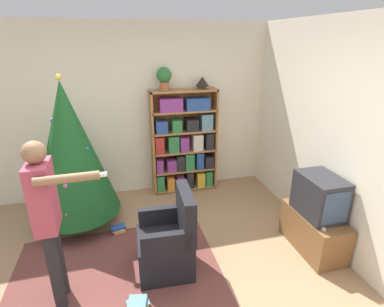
% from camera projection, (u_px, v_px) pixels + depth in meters
% --- Properties ---
extents(ground_plane, '(14.00, 14.00, 0.00)m').
position_uv_depth(ground_plane, '(160.00, 295.00, 2.92)').
color(ground_plane, '#9E7A56').
extents(wall_back, '(8.00, 0.10, 2.60)m').
position_uv_depth(wall_back, '(134.00, 112.00, 4.57)').
color(wall_back, silver).
rests_on(wall_back, ground_plane).
extents(wall_right, '(0.10, 8.00, 2.60)m').
position_uv_depth(wall_right, '(370.00, 152.00, 2.96)').
color(wall_right, silver).
rests_on(wall_right, ground_plane).
extents(area_rug, '(2.18, 1.85, 0.01)m').
position_uv_depth(area_rug, '(118.00, 282.00, 3.08)').
color(area_rug, brown).
rests_on(area_rug, ground_plane).
extents(bookshelf, '(1.03, 0.27, 1.64)m').
position_uv_depth(bookshelf, '(184.00, 145.00, 4.74)').
color(bookshelf, '#A8703D').
rests_on(bookshelf, ground_plane).
extents(tv_stand, '(0.40, 0.82, 0.46)m').
position_uv_depth(tv_stand, '(313.00, 231.00, 3.52)').
color(tv_stand, brown).
rests_on(tv_stand, ground_plane).
extents(television, '(0.38, 0.55, 0.47)m').
position_uv_depth(television, '(320.00, 196.00, 3.35)').
color(television, '#28282D').
rests_on(television, tv_stand).
extents(game_remote, '(0.04, 0.12, 0.02)m').
position_uv_depth(game_remote, '(321.00, 227.00, 3.18)').
color(game_remote, white).
rests_on(game_remote, tv_stand).
extents(christmas_tree, '(1.08, 1.08, 1.98)m').
position_uv_depth(christmas_tree, '(70.00, 151.00, 3.68)').
color(christmas_tree, '#4C3323').
rests_on(christmas_tree, ground_plane).
extents(armchair, '(0.60, 0.59, 0.92)m').
position_uv_depth(armchair, '(169.00, 243.00, 3.17)').
color(armchair, black).
rests_on(armchair, ground_plane).
extents(standing_person, '(0.63, 0.47, 1.61)m').
position_uv_depth(standing_person, '(48.00, 214.00, 2.55)').
color(standing_person, '#232328').
rests_on(standing_person, ground_plane).
extents(potted_plant, '(0.22, 0.22, 0.33)m').
position_uv_depth(potted_plant, '(164.00, 77.00, 4.30)').
color(potted_plant, '#935B38').
rests_on(potted_plant, bookshelf).
extents(table_lamp, '(0.20, 0.20, 0.18)m').
position_uv_depth(table_lamp, '(202.00, 82.00, 4.46)').
color(table_lamp, '#473828').
rests_on(table_lamp, bookshelf).
extents(book_pile_near_tree, '(0.20, 0.18, 0.09)m').
position_uv_depth(book_pile_near_tree, '(119.00, 229.00, 3.88)').
color(book_pile_near_tree, orange).
rests_on(book_pile_near_tree, ground_plane).
extents(book_pile_by_chair, '(0.22, 0.19, 0.08)m').
position_uv_depth(book_pile_by_chair, '(138.00, 303.00, 2.79)').
color(book_pile_by_chair, gold).
rests_on(book_pile_by_chair, ground_plane).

